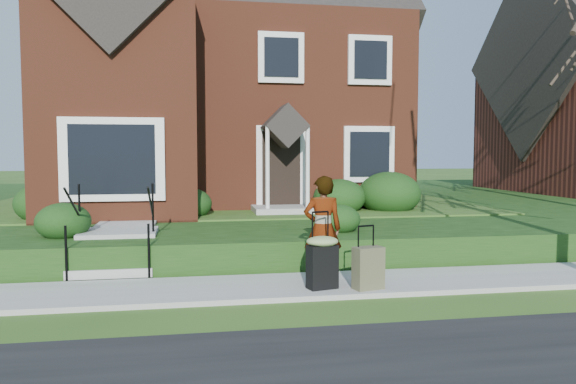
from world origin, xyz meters
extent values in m
plane|color=#2D5119|center=(0.00, 0.00, 0.00)|extent=(120.00, 120.00, 0.00)
cube|color=#9E9B93|center=(0.00, 0.00, 0.04)|extent=(60.00, 1.60, 0.08)
cube|color=#14350E|center=(4.00, 10.90, 0.30)|extent=(44.00, 20.00, 0.60)
cube|color=#9E9B93|center=(-2.50, 5.00, 0.63)|extent=(1.20, 6.00, 0.06)
cube|color=brown|center=(0.00, 10.00, 3.30)|extent=(10.00, 8.00, 5.40)
cube|color=brown|center=(-2.80, 5.20, 3.30)|extent=(3.60, 2.40, 5.40)
cube|color=white|center=(-2.80, 4.05, 2.00)|extent=(2.20, 0.30, 1.80)
cube|color=black|center=(1.20, 5.94, 1.65)|extent=(1.00, 0.12, 2.10)
cube|color=black|center=(3.60, 5.95, 2.10)|extent=(1.40, 0.10, 1.50)
cube|color=#9E9B93|center=(-2.50, 1.00, 0.15)|extent=(1.40, 0.30, 0.15)
cube|color=#9E9B93|center=(-2.50, 1.30, 0.30)|extent=(1.40, 0.30, 0.15)
cube|color=#9E9B93|center=(-2.50, 1.60, 0.45)|extent=(1.40, 0.30, 0.15)
cube|color=#9E9B93|center=(-2.50, 1.90, 0.60)|extent=(1.40, 0.30, 0.15)
cube|color=#9E9B93|center=(-2.50, 2.45, 0.60)|extent=(1.40, 0.80, 0.15)
cylinder|color=black|center=(-3.15, 0.85, 0.53)|extent=(0.04, 0.04, 0.90)
cylinder|color=black|center=(-3.15, 2.05, 1.13)|extent=(0.04, 0.04, 0.90)
cylinder|color=black|center=(-1.85, 0.85, 0.53)|extent=(0.04, 0.04, 0.90)
cylinder|color=black|center=(-1.85, 2.05, 1.13)|extent=(0.04, 0.04, 0.90)
ellipsoid|color=#10340F|center=(-4.47, 5.09, 1.08)|extent=(1.37, 1.37, 0.96)
ellipsoid|color=#10340F|center=(-1.20, 5.10, 0.99)|extent=(1.12, 1.12, 0.78)
ellipsoid|color=#10340F|center=(2.68, 5.57, 1.08)|extent=(1.37, 1.37, 0.96)
ellipsoid|color=#10340F|center=(4.06, 5.58, 1.18)|extent=(1.66, 1.66, 1.16)
ellipsoid|color=#10340F|center=(-3.48, 2.25, 0.95)|extent=(1.00, 1.00, 0.70)
ellipsoid|color=#10340F|center=(1.73, 2.07, 0.89)|extent=(0.83, 0.83, 0.58)
imported|color=#999999|center=(0.92, 0.10, 0.93)|extent=(0.64, 0.44, 1.70)
cube|color=black|center=(0.80, -0.38, 0.41)|extent=(0.49, 0.35, 0.67)
cylinder|color=black|center=(0.80, -0.38, 1.25)|extent=(0.27, 0.09, 0.03)
cylinder|color=black|center=(0.67, -0.38, 1.00)|extent=(0.02, 0.02, 0.50)
cylinder|color=black|center=(0.94, -0.38, 1.00)|extent=(0.02, 0.02, 0.50)
cylinder|color=black|center=(0.65, -0.38, 0.11)|extent=(0.05, 0.07, 0.06)
cylinder|color=black|center=(0.96, -0.38, 0.11)|extent=(0.05, 0.07, 0.06)
ellipsoid|color=#94B165|center=(0.80, -0.38, 0.82)|extent=(0.57, 0.51, 0.16)
cube|color=brown|center=(1.49, -0.52, 0.40)|extent=(0.50, 0.36, 0.64)
cylinder|color=black|center=(1.49, -0.52, 1.04)|extent=(0.27, 0.09, 0.03)
cylinder|color=black|center=(1.35, -0.52, 0.88)|extent=(0.02, 0.02, 0.31)
cylinder|color=black|center=(1.62, -0.52, 0.88)|extent=(0.02, 0.02, 0.31)
cylinder|color=black|center=(1.33, -0.52, 0.11)|extent=(0.05, 0.07, 0.06)
cylinder|color=black|center=(1.64, -0.52, 0.11)|extent=(0.05, 0.07, 0.06)
camera|label=1|loc=(-1.17, -8.58, 2.16)|focal=35.00mm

